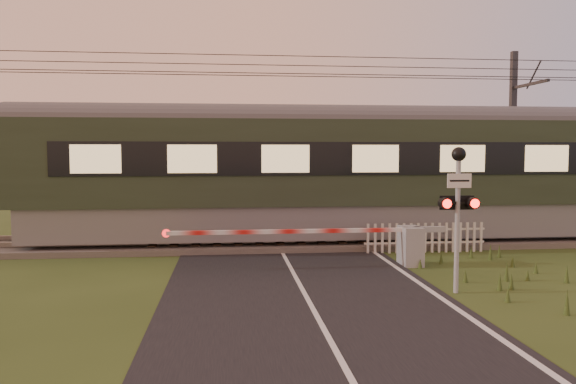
{
  "coord_description": "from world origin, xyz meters",
  "views": [
    {
      "loc": [
        -1.61,
        -11.59,
        3.03
      ],
      "look_at": [
        -0.02,
        3.2,
        1.97
      ],
      "focal_mm": 35.0,
      "sensor_mm": 36.0,
      "label": 1
    }
  ],
  "objects": [
    {
      "name": "track_bed",
      "position": [
        0.0,
        6.5,
        0.07
      ],
      "size": [
        140.0,
        3.4,
        0.39
      ],
      "color": "#47423D",
      "rests_on": "ground"
    },
    {
      "name": "catenary_mast",
      "position": [
        9.17,
        8.72,
        3.54
      ],
      "size": [
        0.21,
        2.46,
        6.81
      ],
      "color": "#2D2D30",
      "rests_on": "ground"
    },
    {
      "name": "crossing_signal",
      "position": [
        3.26,
        -0.15,
        2.16
      ],
      "size": [
        0.8,
        0.34,
        3.14
      ],
      "color": "gray",
      "rests_on": "ground"
    },
    {
      "name": "road",
      "position": [
        0.02,
        -0.23,
        0.01
      ],
      "size": [
        6.0,
        140.0,
        0.03
      ],
      "color": "black",
      "rests_on": "ground"
    },
    {
      "name": "overhead_wires",
      "position": [
        0.0,
        6.5,
        5.72
      ],
      "size": [
        120.0,
        0.62,
        0.62
      ],
      "color": "black",
      "rests_on": "ground"
    },
    {
      "name": "ground",
      "position": [
        0.0,
        0.0,
        0.0
      ],
      "size": [
        160.0,
        160.0,
        0.0
      ],
      "primitive_type": "plane",
      "color": "#2E3E18",
      "rests_on": "ground"
    },
    {
      "name": "boom_gate",
      "position": [
        2.82,
        2.84,
        0.59
      ],
      "size": [
        7.47,
        0.8,
        1.06
      ],
      "color": "gray",
      "rests_on": "ground"
    },
    {
      "name": "picket_fence",
      "position": [
        4.29,
        4.6,
        0.45
      ],
      "size": [
        3.74,
        0.07,
        0.9
      ],
      "color": "silver",
      "rests_on": "ground"
    }
  ]
}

